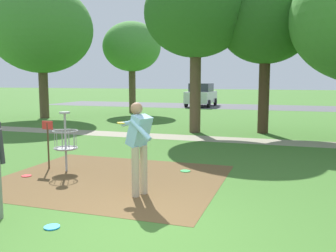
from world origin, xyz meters
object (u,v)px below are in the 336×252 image
player_throwing (139,142)px  tree_mid_center (132,47)px  tree_mid_right (266,25)px  frisbee_far_left (52,227)px  tree_mid_left (41,29)px  frisbee_near_basket (26,176)px  tree_near_left (196,14)px  disc_golf_basket (64,139)px  parked_car_leftmost (201,95)px  frisbee_mid_grass (185,171)px

player_throwing → tree_mid_center: 17.43m
player_throwing → tree_mid_right: bearing=79.8°
frisbee_far_left → tree_mid_left: size_ratio=0.03×
tree_mid_center → frisbee_near_basket: bearing=-74.9°
frisbee_near_basket → tree_mid_left: size_ratio=0.03×
frisbee_near_basket → frisbee_far_left: size_ratio=0.94×
tree_near_left → tree_mid_right: tree_near_left is taller
disc_golf_basket → tree_mid_right: 9.45m
frisbee_far_left → tree_near_left: tree_near_left is taller
frisbee_near_basket → tree_near_left: size_ratio=0.03×
player_throwing → frisbee_far_left: size_ratio=7.55×
tree_mid_center → tree_mid_right: size_ratio=0.99×
player_throwing → tree_near_left: bearing=97.0°
disc_golf_basket → parked_car_leftmost: parked_car_leftmost is taller
player_throwing → frisbee_near_basket: 3.06m
frisbee_mid_grass → disc_golf_basket: bearing=-162.8°
disc_golf_basket → frisbee_far_left: disc_golf_basket is taller
tree_mid_center → tree_mid_right: (8.59, -6.68, 0.06)m
player_throwing → frisbee_mid_grass: (0.34, 1.96, -0.98)m
tree_near_left → player_throwing: bearing=-83.0°
parked_car_leftmost → tree_mid_left: bearing=-117.9°
disc_golf_basket → tree_near_left: 8.31m
tree_mid_center → parked_car_leftmost: size_ratio=1.37×
disc_golf_basket → parked_car_leftmost: size_ratio=0.33×
frisbee_mid_grass → parked_car_leftmost: (-4.50, 21.02, 0.91)m
frisbee_far_left → tree_mid_center: tree_mid_center is taller
disc_golf_basket → frisbee_far_left: (1.75, -2.93, -0.74)m
frisbee_mid_grass → parked_car_leftmost: 21.51m
frisbee_near_basket → tree_near_left: (1.85, 7.88, 4.67)m
frisbee_far_left → tree_near_left: size_ratio=0.04×
frisbee_near_basket → tree_mid_right: (4.48, 8.53, 4.22)m
disc_golf_basket → tree_mid_center: 15.62m
player_throwing → tree_mid_left: size_ratio=0.24×
frisbee_mid_grass → tree_mid_center: bearing=118.1°
tree_near_left → parked_car_leftmost: bearing=102.1°
frisbee_far_left → tree_mid_left: bearing=126.9°
tree_mid_center → tree_near_left: bearing=-50.9°
disc_golf_basket → frisbee_near_basket: (-0.52, -0.68, -0.74)m
tree_mid_left → tree_mid_center: bearing=52.4°
tree_mid_center → tree_mid_right: 10.89m
player_throwing → frisbee_far_left: (-0.60, -1.81, -0.98)m
frisbee_far_left → tree_mid_center: bearing=110.1°
tree_mid_center → tree_mid_right: tree_mid_right is taller
frisbee_near_basket → parked_car_leftmost: size_ratio=0.05×
disc_golf_basket → tree_mid_center: tree_mid_center is taller
tree_near_left → tree_mid_left: size_ratio=0.89×
tree_near_left → disc_golf_basket: bearing=-100.5°
frisbee_mid_grass → tree_mid_right: 8.28m
frisbee_mid_grass → tree_mid_left: 14.98m
disc_golf_basket → tree_mid_left: 13.54m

